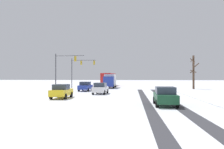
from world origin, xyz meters
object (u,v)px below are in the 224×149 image
Objects in this scene: car_blue_lead at (85,86)px; bare_tree_sidewalk_far at (194,71)px; car_dark_green_fourth at (165,96)px; bus_oncoming at (109,79)px; car_white_second at (100,88)px; traffic_signal_near_left at (63,66)px; car_yellow_cab_third at (62,91)px; traffic_signal_far_left at (80,67)px; box_truck_delivery at (110,81)px.

car_blue_lead is 22.05m from bare_tree_sidewalk_far.
bus_oncoming is at bearing 103.39° from car_dark_green_fourth.
car_white_second is 1.01× the size of car_dark_green_fourth.
car_blue_lead is (3.77, 0.57, -3.55)m from traffic_signal_near_left.
traffic_signal_far_left is at bearing 98.53° from car_yellow_cab_third.
traffic_signal_far_left is at bearing 109.22° from car_blue_lead.
bus_oncoming is at bearing 145.71° from bare_tree_sidewalk_far.
bare_tree_sidewalk_far is at bearing 70.16° from car_dark_green_fourth.
car_dark_green_fourth is (10.98, -18.02, 0.00)m from car_blue_lead.
car_yellow_cab_third is (-0.01, -12.64, 0.00)m from car_blue_lead.
traffic_signal_far_left is 0.96× the size of bare_tree_sidewalk_far.
car_yellow_cab_third is 0.56× the size of box_truck_delivery.
traffic_signal_near_left reaches higher than bus_oncoming.
traffic_signal_near_left is 0.59× the size of bus_oncoming.
bus_oncoming is at bearing 97.95° from box_truck_delivery.
bare_tree_sidewalk_far reaches higher than car_blue_lead.
bare_tree_sidewalk_far is at bearing 45.37° from car_yellow_cab_third.
car_white_second is 16.86m from box_truck_delivery.
car_blue_lead is at bearing -94.90° from bus_oncoming.
car_blue_lead and car_yellow_cab_third have the same top height.
car_dark_green_fourth is at bearing -58.13° from car_white_second.
car_yellow_cab_third is 33.39m from bus_oncoming.
box_truck_delivery is (-7.83, 28.80, 0.82)m from car_dark_green_fourth.
bare_tree_sidewalk_far is at bearing 39.85° from car_white_second.
car_yellow_cab_third is at bearing 153.93° from car_dark_green_fourth.
bus_oncoming is (5.55, 21.25, -2.38)m from traffic_signal_near_left.
car_yellow_cab_third is at bearing -97.69° from box_truck_delivery.
traffic_signal_near_left is at bearing 130.22° from car_dark_green_fourth.
car_blue_lead is at bearing 89.97° from car_yellow_cab_third.
car_dark_green_fourth is at bearing -74.80° from box_truck_delivery.
traffic_signal_far_left is at bearing 176.18° from bare_tree_sidewalk_far.
traffic_signal_far_left is 23.79m from bare_tree_sidewalk_far.
car_blue_lead is 0.62× the size of bare_tree_sidewalk_far.
bare_tree_sidewalk_far reaches higher than car_dark_green_fourth.
car_dark_green_fourth is at bearing -109.84° from bare_tree_sidewalk_far.
traffic_signal_far_left reaches higher than bus_oncoming.
car_dark_green_fourth is 0.37× the size of bus_oncoming.
traffic_signal_far_left reaches higher than car_white_second.
car_dark_green_fourth is 27.79m from bare_tree_sidewalk_far.
car_white_second is at bearing 121.87° from car_dark_green_fourth.
car_blue_lead is at bearing 8.61° from traffic_signal_near_left.
car_white_second is at bearing 61.71° from car_yellow_cab_third.
car_blue_lead is 11.27m from box_truck_delivery.
bare_tree_sidewalk_far is (20.37, 20.64, 2.72)m from car_yellow_cab_third.
bus_oncoming is (-1.77, 26.73, 1.18)m from car_white_second.
traffic_signal_far_left is 22.79m from car_yellow_cab_third.
traffic_signal_near_left is 23.12m from car_dark_green_fourth.
traffic_signal_near_left is 1.57× the size of car_yellow_cab_third.
box_truck_delivery is (6.93, 11.35, -2.74)m from traffic_signal_near_left.
car_white_second is (6.88, -15.63, -3.79)m from traffic_signal_far_left.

